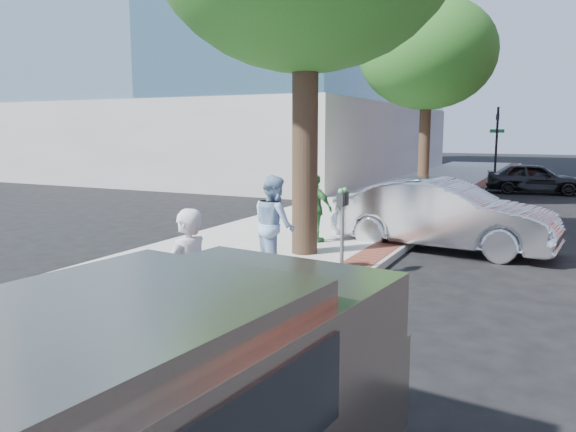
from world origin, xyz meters
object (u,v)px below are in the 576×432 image
Objects in this scene: person_green at (315,208)px; person_officer at (274,225)px; parking_meter at (342,211)px; bg_car at (534,178)px; person_gray at (188,280)px; sedan_silver at (444,215)px.

person_officer is at bearing 113.68° from person_green.
bg_car is (2.39, 16.31, -0.55)m from parking_meter.
person_green is at bearing -39.10° from person_officer.
person_gray is 0.95× the size of person_officer.
parking_meter reaches higher than sedan_silver.
bg_car is at bearing 81.65° from parking_meter.
parking_meter is 16.50m from bg_car.
person_officer is (-0.73, 3.50, 0.05)m from person_gray.
person_officer is 0.36× the size of sedan_silver.
parking_meter is at bearing 164.34° from bg_car.
bg_car is at bearing -178.16° from person_gray.
bg_car is at bearing -59.65° from person_officer.
person_officer reaches higher than person_gray.
sedan_silver is (1.18, 3.21, -0.42)m from parking_meter.
person_green is at bearing -160.18° from person_gray.
sedan_silver is at bearing 167.41° from bg_car.
person_gray is 7.68m from sedan_silver.
person_gray reaches higher than parking_meter.
person_gray is at bearing 114.94° from person_green.
person_green reaches higher than sedan_silver.
person_gray reaches higher than bg_car.
person_gray is 0.34× the size of sedan_silver.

